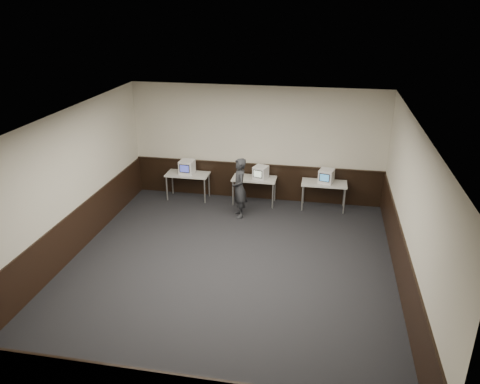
% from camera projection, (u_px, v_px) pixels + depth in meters
% --- Properties ---
extents(floor, '(8.00, 8.00, 0.00)m').
position_uv_depth(floor, '(227.00, 271.00, 9.84)').
color(floor, black).
rests_on(floor, ground).
extents(ceiling, '(8.00, 8.00, 0.00)m').
position_uv_depth(ceiling, '(225.00, 122.00, 8.61)').
color(ceiling, white).
rests_on(ceiling, back_wall).
extents(back_wall, '(7.00, 0.00, 7.00)m').
position_uv_depth(back_wall, '(257.00, 144.00, 12.86)').
color(back_wall, beige).
rests_on(back_wall, ground).
extents(front_wall, '(7.00, 0.00, 7.00)m').
position_uv_depth(front_wall, '(156.00, 334.00, 5.60)').
color(front_wall, beige).
rests_on(front_wall, ground).
extents(left_wall, '(0.00, 8.00, 8.00)m').
position_uv_depth(left_wall, '(64.00, 189.00, 9.82)').
color(left_wall, beige).
rests_on(left_wall, ground).
extents(right_wall, '(0.00, 8.00, 8.00)m').
position_uv_depth(right_wall, '(411.00, 216.00, 8.63)').
color(right_wall, beige).
rests_on(right_wall, ground).
extents(wainscot_back, '(6.98, 0.04, 1.00)m').
position_uv_depth(wainscot_back, '(256.00, 182.00, 13.26)').
color(wainscot_back, black).
rests_on(wainscot_back, back_wall).
extents(wainscot_left, '(0.04, 7.98, 1.00)m').
position_uv_depth(wainscot_left, '(72.00, 236.00, 10.24)').
color(wainscot_left, black).
rests_on(wainscot_left, left_wall).
extents(wainscot_right, '(0.04, 7.98, 1.00)m').
position_uv_depth(wainscot_right, '(402.00, 267.00, 9.06)').
color(wainscot_right, black).
rests_on(wainscot_right, right_wall).
extents(wainscot_rail, '(6.98, 0.06, 0.04)m').
position_uv_depth(wainscot_rail, '(256.00, 164.00, 13.04)').
color(wainscot_rail, black).
rests_on(wainscot_rail, wainscot_back).
extents(desk_left, '(1.20, 0.60, 0.75)m').
position_uv_depth(desk_left, '(188.00, 176.00, 13.17)').
color(desk_left, silver).
rests_on(desk_left, ground).
extents(desk_center, '(1.20, 0.60, 0.75)m').
position_uv_depth(desk_center, '(254.00, 180.00, 12.85)').
color(desk_center, silver).
rests_on(desk_center, ground).
extents(desk_right, '(1.20, 0.60, 0.75)m').
position_uv_depth(desk_right, '(324.00, 185.00, 12.52)').
color(desk_right, silver).
rests_on(desk_right, ground).
extents(emac_left, '(0.41, 0.43, 0.39)m').
position_uv_depth(emac_left, '(187.00, 167.00, 13.08)').
color(emac_left, white).
rests_on(emac_left, desk_left).
extents(emac_center, '(0.45, 0.46, 0.35)m').
position_uv_depth(emac_center, '(261.00, 172.00, 12.71)').
color(emac_center, white).
rests_on(emac_center, desk_center).
extents(emac_right, '(0.45, 0.46, 0.37)m').
position_uv_depth(emac_right, '(326.00, 176.00, 12.44)').
color(emac_right, white).
rests_on(emac_right, desk_right).
extents(person, '(0.56, 0.68, 1.59)m').
position_uv_depth(person, '(239.00, 188.00, 12.03)').
color(person, '#25262A').
rests_on(person, ground).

